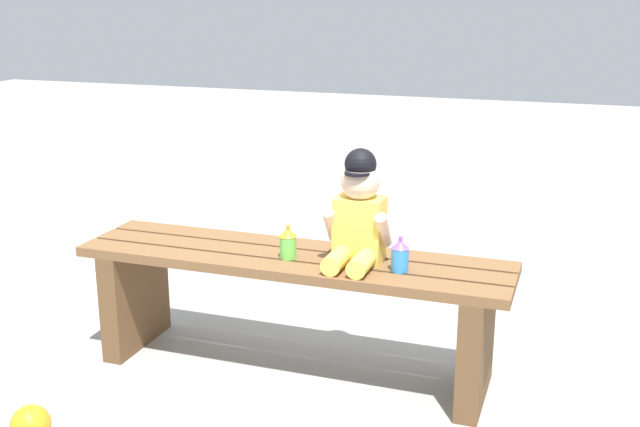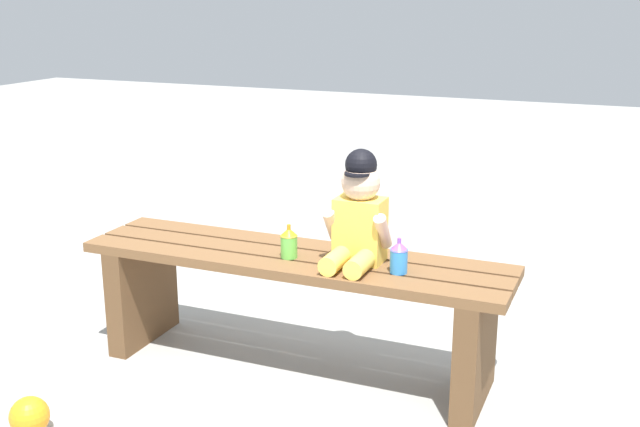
# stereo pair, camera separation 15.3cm
# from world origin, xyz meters

# --- Properties ---
(ground_plane) EXTENTS (16.00, 16.00, 0.00)m
(ground_plane) POSITION_xyz_m (0.00, 0.00, 0.00)
(ground_plane) COLOR #999993
(park_bench) EXTENTS (1.60, 0.38, 0.46)m
(park_bench) POSITION_xyz_m (0.00, 0.00, 0.31)
(park_bench) COLOR brown
(park_bench) RESTS_ON ground_plane
(child_figure) EXTENTS (0.23, 0.27, 0.40)m
(child_figure) POSITION_xyz_m (0.25, 0.00, 0.64)
(child_figure) COLOR #F2C64C
(child_figure) RESTS_ON park_bench
(sippy_cup_left) EXTENTS (0.06, 0.06, 0.12)m
(sippy_cup_left) POSITION_xyz_m (-0.00, -0.04, 0.52)
(sippy_cup_left) COLOR #66CC4C
(sippy_cup_left) RESTS_ON park_bench
(sippy_cup_right) EXTENTS (0.06, 0.06, 0.12)m
(sippy_cup_right) POSITION_xyz_m (0.41, -0.04, 0.52)
(sippy_cup_right) COLOR #338CE5
(sippy_cup_right) RESTS_ON park_bench
(toy_ball) EXTENTS (0.13, 0.13, 0.13)m
(toy_ball) POSITION_xyz_m (-0.60, -0.75, 0.06)
(toy_ball) COLOR orange
(toy_ball) RESTS_ON ground_plane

